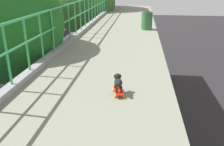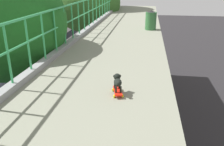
# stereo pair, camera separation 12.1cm
# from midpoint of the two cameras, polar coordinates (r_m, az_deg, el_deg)

# --- Properties ---
(car_grey_fifth) EXTENTS (1.89, 4.54, 1.35)m
(car_grey_fifth) POSITION_cam_midpoint_polar(r_m,az_deg,el_deg) (15.16, -18.53, -8.90)
(car_grey_fifth) COLOR slate
(car_grey_fifth) RESTS_ON ground
(car_white_sixth) EXTENTS (1.90, 4.02, 1.46)m
(car_white_sixth) POSITION_cam_midpoint_polar(r_m,az_deg,el_deg) (18.72, -25.16, -3.93)
(car_white_sixth) COLOR white
(car_white_sixth) RESTS_ON ground
(city_bus) EXTENTS (2.71, 10.84, 3.26)m
(city_bus) POSITION_cam_midpoint_polar(r_m,az_deg,el_deg) (31.04, -12.25, 9.39)
(city_bus) COLOR white
(city_bus) RESTS_ON ground
(roadside_tree_mid) EXTENTS (3.82, 3.82, 8.60)m
(roadside_tree_mid) POSITION_cam_midpoint_polar(r_m,az_deg,el_deg) (8.12, -25.58, 10.16)
(roadside_tree_mid) COLOR #4A3330
(roadside_tree_mid) RESTS_ON ground
(roadside_tree_far) EXTENTS (5.00, 5.00, 8.66)m
(roadside_tree_far) POSITION_cam_midpoint_polar(r_m,az_deg,el_deg) (18.13, -7.66, 16.24)
(roadside_tree_far) COLOR brown
(roadside_tree_far) RESTS_ON ground
(toy_skateboard) EXTENTS (0.25, 0.44, 0.08)m
(toy_skateboard) POSITION_cam_midpoint_polar(r_m,az_deg,el_deg) (4.40, 0.72, -4.38)
(toy_skateboard) COLOR red
(toy_skateboard) RESTS_ON overpass_deck
(small_dog) EXTENTS (0.20, 0.36, 0.29)m
(small_dog) POSITION_cam_midpoint_polar(r_m,az_deg,el_deg) (4.35, 0.69, -1.93)
(small_dog) COLOR black
(small_dog) RESTS_ON toy_skateboard
(litter_bin) EXTENTS (0.48, 0.48, 0.82)m
(litter_bin) POSITION_cam_midpoint_polar(r_m,az_deg,el_deg) (10.52, 8.07, 12.60)
(litter_bin) COLOR #306736
(litter_bin) RESTS_ON overpass_deck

